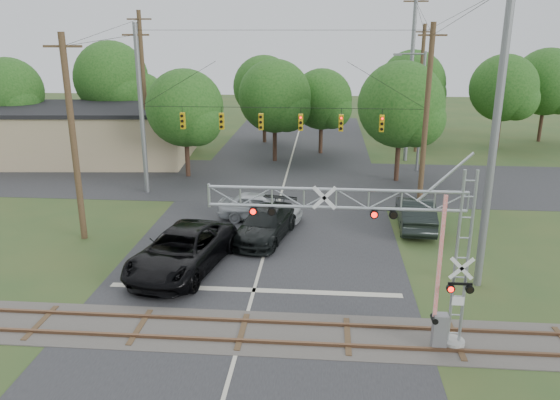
# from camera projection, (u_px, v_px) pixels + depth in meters

# --- Properties ---
(ground) EXTENTS (160.00, 160.00, 0.00)m
(ground) POSITION_uv_depth(u_px,v_px,m) (234.00, 363.00, 18.91)
(ground) COLOR #2C4921
(ground) RESTS_ON ground
(road_main) EXTENTS (14.00, 90.00, 0.02)m
(road_main) POSITION_uv_depth(u_px,v_px,m) (265.00, 251.00, 28.41)
(road_main) COLOR #28292B
(road_main) RESTS_ON ground
(road_cross) EXTENTS (90.00, 12.00, 0.02)m
(road_cross) POSITION_uv_depth(u_px,v_px,m) (285.00, 180.00, 41.72)
(road_cross) COLOR #28292B
(road_cross) RESTS_ON ground
(railroad_track) EXTENTS (90.00, 3.20, 0.17)m
(railroad_track) POSITION_uv_depth(u_px,v_px,m) (242.00, 332.00, 20.80)
(railroad_track) COLOR #4A4440
(railroad_track) RESTS_ON ground
(crossing_gantry) EXTENTS (9.29, 0.85, 6.65)m
(crossing_gantry) POSITION_uv_depth(u_px,v_px,m) (383.00, 241.00, 18.85)
(crossing_gantry) COLOR gray
(crossing_gantry) RESTS_ON ground
(traffic_signal_span) EXTENTS (19.34, 0.36, 11.50)m
(traffic_signal_span) POSITION_uv_depth(u_px,v_px,m) (294.00, 115.00, 36.16)
(traffic_signal_span) COLOR slate
(traffic_signal_span) RESTS_ON ground
(pickup_black) EXTENTS (4.63, 7.69, 2.00)m
(pickup_black) POSITION_uv_depth(u_px,v_px,m) (182.00, 251.00, 25.92)
(pickup_black) COLOR black
(pickup_black) RESTS_ON ground
(car_dark) EXTENTS (3.59, 6.21, 1.69)m
(car_dark) POSITION_uv_depth(u_px,v_px,m) (265.00, 224.00, 29.91)
(car_dark) COLOR black
(car_dark) RESTS_ON ground
(sedan_silver) EXTENTS (5.27, 2.67, 1.72)m
(sedan_silver) POSITION_uv_depth(u_px,v_px,m) (261.00, 207.00, 32.77)
(sedan_silver) COLOR #B5B9BD
(sedan_silver) RESTS_ON ground
(suv_dark) EXTENTS (2.16, 5.54, 1.80)m
(suv_dark) POSITION_uv_depth(u_px,v_px,m) (415.00, 213.00, 31.57)
(suv_dark) COLOR black
(suv_dark) RESTS_ON ground
(commercial_building) EXTENTS (20.57, 11.68, 4.64)m
(commercial_building) POSITION_uv_depth(u_px,v_px,m) (77.00, 133.00, 47.94)
(commercial_building) COLOR tan
(commercial_building) RESTS_ON ground
(streetlight) EXTENTS (2.52, 0.26, 9.45)m
(streetlight) POSITION_uv_depth(u_px,v_px,m) (419.00, 106.00, 42.97)
(streetlight) COLOR slate
(streetlight) RESTS_ON ground
(utility_poles) EXTENTS (25.60, 28.67, 13.91)m
(utility_poles) POSITION_uv_depth(u_px,v_px,m) (316.00, 98.00, 38.43)
(utility_poles) COLOR #43301F
(utility_poles) RESTS_ON ground
(treeline) EXTENTS (57.26, 23.07, 10.07)m
(treeline) POSITION_uv_depth(u_px,v_px,m) (297.00, 90.00, 49.95)
(treeline) COLOR #39251A
(treeline) RESTS_ON ground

